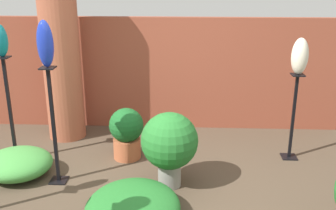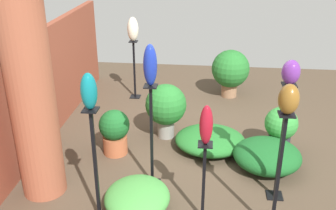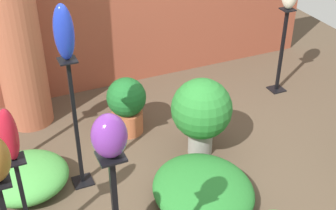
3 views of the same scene
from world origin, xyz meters
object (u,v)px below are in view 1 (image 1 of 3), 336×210
(pedestal_teal, at_px, (11,115))
(brick_pillar, at_px, (61,53))
(pedestal_cobalt, at_px, (54,131))
(potted_plant_walkway_edge, at_px, (127,132))
(art_vase_ivory, at_px, (300,56))
(pedestal_ivory, at_px, (293,121))
(art_vase_teal, at_px, (0,40))
(potted_plant_front_left, at_px, (169,143))
(art_vase_cobalt, at_px, (45,44))

(pedestal_teal, bearing_deg, brick_pillar, 61.84)
(pedestal_cobalt, height_order, potted_plant_walkway_edge, pedestal_cobalt)
(potted_plant_walkway_edge, bearing_deg, art_vase_ivory, 2.71)
(brick_pillar, relative_size, potted_plant_walkway_edge, 3.66)
(pedestal_ivory, relative_size, art_vase_teal, 2.91)
(potted_plant_walkway_edge, bearing_deg, pedestal_cobalt, -137.55)
(pedestal_ivory, distance_m, potted_plant_walkway_edge, 2.19)
(potted_plant_front_left, bearing_deg, potted_plant_walkway_edge, 130.59)
(art_vase_ivory, relative_size, art_vase_teal, 1.16)
(art_vase_ivory, relative_size, art_vase_cobalt, 0.90)
(potted_plant_walkway_edge, bearing_deg, art_vase_teal, -174.20)
(pedestal_ivory, bearing_deg, potted_plant_walkway_edge, -177.29)
(art_vase_cobalt, xyz_separation_m, art_vase_teal, (-0.74, 0.52, -0.06))
(pedestal_cobalt, xyz_separation_m, potted_plant_front_left, (1.33, -0.03, -0.11))
(pedestal_ivory, xyz_separation_m, art_vase_cobalt, (-2.91, -0.77, 1.12))
(potted_plant_front_left, bearing_deg, pedestal_teal, 165.06)
(art_vase_ivory, distance_m, potted_plant_front_left, 1.97)
(brick_pillar, relative_size, pedestal_ivory, 2.20)
(pedestal_teal, relative_size, art_vase_cobalt, 2.75)
(pedestal_teal, relative_size, potted_plant_front_left, 1.56)
(art_vase_cobalt, distance_m, art_vase_teal, 0.90)
(pedestal_ivory, relative_size, art_vase_ivory, 2.52)
(pedestal_ivory, distance_m, pedestal_cobalt, 3.02)
(art_vase_cobalt, bearing_deg, pedestal_cobalt, -90.00)
(brick_pillar, height_order, pedestal_cobalt, brick_pillar)
(brick_pillar, xyz_separation_m, pedestal_teal, (-0.45, -0.84, -0.63))
(pedestal_cobalt, relative_size, potted_plant_walkway_edge, 2.01)
(pedestal_ivory, distance_m, art_vase_ivory, 0.86)
(potted_plant_walkway_edge, bearing_deg, pedestal_teal, -174.20)
(art_vase_ivory, distance_m, art_vase_teal, 3.66)
(pedestal_cobalt, bearing_deg, potted_plant_walkway_edge, 42.45)
(pedestal_teal, distance_m, art_vase_ivory, 3.73)
(pedestal_teal, height_order, art_vase_teal, art_vase_teal)
(pedestal_cobalt, distance_m, art_vase_ivory, 3.10)
(brick_pillar, xyz_separation_m, pedestal_ivory, (3.20, -0.59, -0.75))
(art_vase_teal, bearing_deg, potted_plant_walkway_edge, 5.80)
(pedestal_cobalt, distance_m, potted_plant_walkway_edge, 1.03)
(art_vase_ivory, bearing_deg, pedestal_teal, -176.05)
(pedestal_ivory, xyz_separation_m, potted_plant_walkway_edge, (-2.18, -0.10, -0.15))
(brick_pillar, bearing_deg, pedestal_teal, -118.16)
(pedestal_teal, xyz_separation_m, art_vase_ivory, (3.65, 0.25, 0.74))
(art_vase_cobalt, bearing_deg, art_vase_ivory, 14.83)
(pedestal_cobalt, distance_m, potted_plant_front_left, 1.33)
(pedestal_cobalt, relative_size, art_vase_cobalt, 2.75)
(pedestal_cobalt, bearing_deg, pedestal_ivory, 14.83)
(pedestal_ivory, relative_size, pedestal_cobalt, 0.83)
(art_vase_teal, bearing_deg, art_vase_ivory, 3.95)
(pedestal_ivory, xyz_separation_m, art_vase_ivory, (0.00, -0.00, 0.86))
(pedestal_ivory, xyz_separation_m, art_vase_teal, (-3.65, -0.25, 1.07))
(pedestal_cobalt, bearing_deg, brick_pillar, 101.74)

